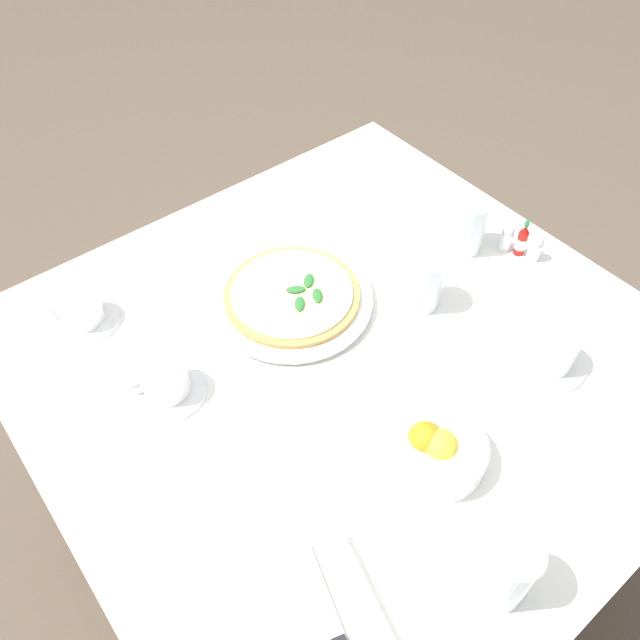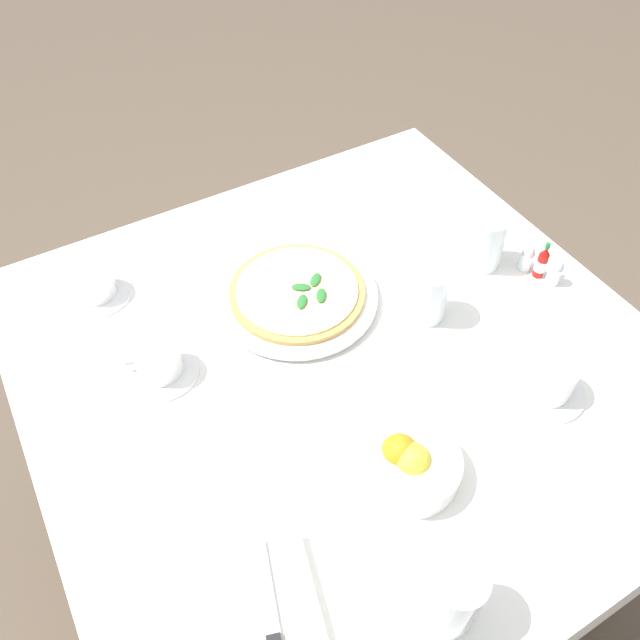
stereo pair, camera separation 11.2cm
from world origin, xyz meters
name	(u,v)px [view 2 (the right image)]	position (x,y,z in m)	size (l,w,h in m)	color
ground_plane	(336,529)	(0.00, 0.00, 0.00)	(8.00, 8.00, 0.00)	brown
dining_table	(342,400)	(0.00, 0.00, 0.61)	(1.06, 1.06, 0.75)	white
pizza_plate	(297,296)	(0.16, 0.01, 0.76)	(0.30, 0.30, 0.02)	white
pizza	(297,291)	(0.16, 0.01, 0.77)	(0.25, 0.25, 0.02)	tan
coffee_cup_far_right	(94,285)	(0.36, 0.33, 0.77)	(0.13, 0.13, 0.06)	white
coffee_cup_near_right	(550,380)	(-0.23, -0.25, 0.78)	(0.13, 0.13, 0.07)	white
coffee_cup_left_edge	(158,362)	(0.13, 0.29, 0.78)	(0.13, 0.13, 0.06)	white
water_glass_right_edge	(428,296)	(0.01, -0.18, 0.79)	(0.07, 0.07, 0.11)	white
water_glass_center_back	(452,596)	(-0.42, 0.10, 0.80)	(0.07, 0.07, 0.12)	white
water_glass_far_left	(485,243)	(0.07, -0.36, 0.80)	(0.07, 0.07, 0.11)	white
napkin_folded	(272,630)	(-0.34, 0.31, 0.76)	(0.25, 0.18, 0.02)	white
dinner_knife	(271,624)	(-0.33, 0.31, 0.77)	(0.19, 0.08, 0.01)	silver
citrus_bowl	(409,463)	(-0.24, 0.03, 0.77)	(0.15, 0.15, 0.07)	white
hot_sauce_bottle	(542,263)	(-0.02, -0.43, 0.78)	(0.02, 0.02, 0.08)	#B7140F
salt_shaker	(527,259)	(0.01, -0.42, 0.77)	(0.03, 0.03, 0.06)	white
pepper_shaker	(555,273)	(-0.05, -0.44, 0.77)	(0.03, 0.03, 0.06)	white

